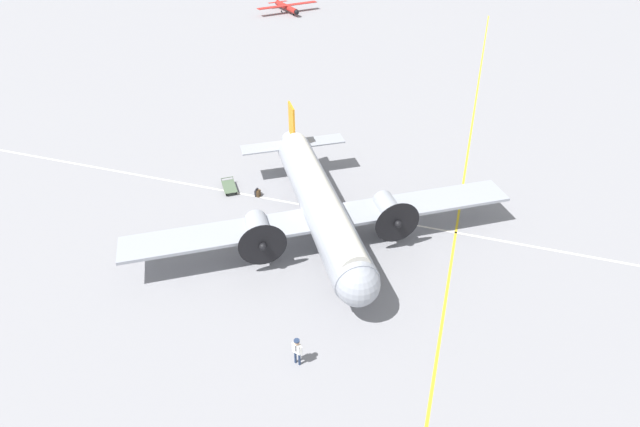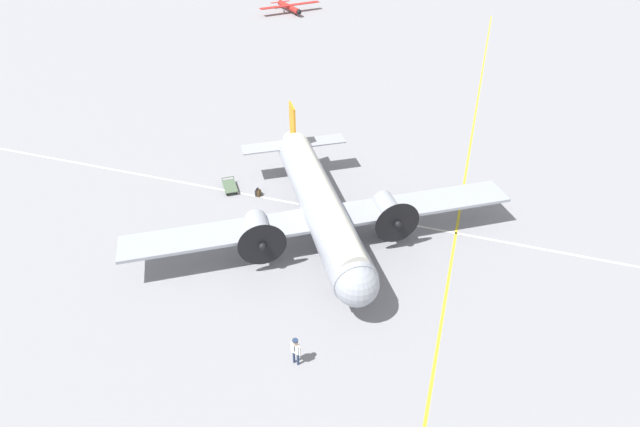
{
  "view_description": "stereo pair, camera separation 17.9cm",
  "coord_description": "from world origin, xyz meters",
  "px_view_note": "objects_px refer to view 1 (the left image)",
  "views": [
    {
      "loc": [
        24.7,
        7.77,
        20.28
      ],
      "look_at": [
        0.0,
        0.0,
        1.61
      ],
      "focal_mm": 28.0,
      "sensor_mm": 36.0,
      "label": 1
    },
    {
      "loc": [
        24.64,
        7.94,
        20.28
      ],
      "look_at": [
        0.0,
        0.0,
        1.61
      ],
      "focal_mm": 28.0,
      "sensor_mm": 36.0,
      "label": 2
    }
  ],
  "objects_px": {
    "crew_foreground": "(297,349)",
    "suitcase_upright_spare": "(259,193)",
    "suitcase_near_door": "(257,192)",
    "light_aircraft_distant": "(287,7)",
    "airliner_main": "(322,206)",
    "baggage_cart": "(229,187)"
  },
  "relations": [
    {
      "from": "crew_foreground",
      "to": "suitcase_upright_spare",
      "type": "height_order",
      "value": "crew_foreground"
    },
    {
      "from": "suitcase_near_door",
      "to": "suitcase_upright_spare",
      "type": "distance_m",
      "value": 0.2
    },
    {
      "from": "light_aircraft_distant",
      "to": "suitcase_near_door",
      "type": "bearing_deg",
      "value": -28.56
    },
    {
      "from": "airliner_main",
      "to": "light_aircraft_distant",
      "type": "bearing_deg",
      "value": 170.28
    },
    {
      "from": "crew_foreground",
      "to": "suitcase_upright_spare",
      "type": "bearing_deg",
      "value": -45.27
    },
    {
      "from": "crew_foreground",
      "to": "baggage_cart",
      "type": "relative_size",
      "value": 0.83
    },
    {
      "from": "airliner_main",
      "to": "suitcase_near_door",
      "type": "bearing_deg",
      "value": -151.08
    },
    {
      "from": "suitcase_near_door",
      "to": "crew_foreground",
      "type": "bearing_deg",
      "value": 30.84
    },
    {
      "from": "suitcase_upright_spare",
      "to": "baggage_cart",
      "type": "height_order",
      "value": "baggage_cart"
    },
    {
      "from": "suitcase_near_door",
      "to": "light_aircraft_distant",
      "type": "bearing_deg",
      "value": -161.97
    },
    {
      "from": "suitcase_near_door",
      "to": "suitcase_upright_spare",
      "type": "xyz_separation_m",
      "value": [
        0.06,
        0.18,
        -0.02
      ]
    },
    {
      "from": "baggage_cart",
      "to": "suitcase_upright_spare",
      "type": "bearing_deg",
      "value": 51.47
    },
    {
      "from": "suitcase_upright_spare",
      "to": "suitcase_near_door",
      "type": "bearing_deg",
      "value": -108.79
    },
    {
      "from": "airliner_main",
      "to": "suitcase_upright_spare",
      "type": "relative_size",
      "value": 43.69
    },
    {
      "from": "suitcase_near_door",
      "to": "baggage_cart",
      "type": "xyz_separation_m",
      "value": [
        -0.07,
        -2.22,
        0.02
      ]
    },
    {
      "from": "crew_foreground",
      "to": "suitcase_upright_spare",
      "type": "distance_m",
      "value": 15.17
    },
    {
      "from": "airliner_main",
      "to": "suitcase_near_door",
      "type": "relative_size",
      "value": 40.54
    },
    {
      "from": "suitcase_near_door",
      "to": "baggage_cart",
      "type": "distance_m",
      "value": 2.22
    },
    {
      "from": "suitcase_upright_spare",
      "to": "light_aircraft_distant",
      "type": "relative_size",
      "value": 0.06
    },
    {
      "from": "baggage_cart",
      "to": "suitcase_near_door",
      "type": "bearing_deg",
      "value": 52.82
    },
    {
      "from": "airliner_main",
      "to": "suitcase_upright_spare",
      "type": "distance_m",
      "value": 7.02
    },
    {
      "from": "suitcase_upright_spare",
      "to": "light_aircraft_distant",
      "type": "bearing_deg",
      "value": -161.8
    }
  ]
}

